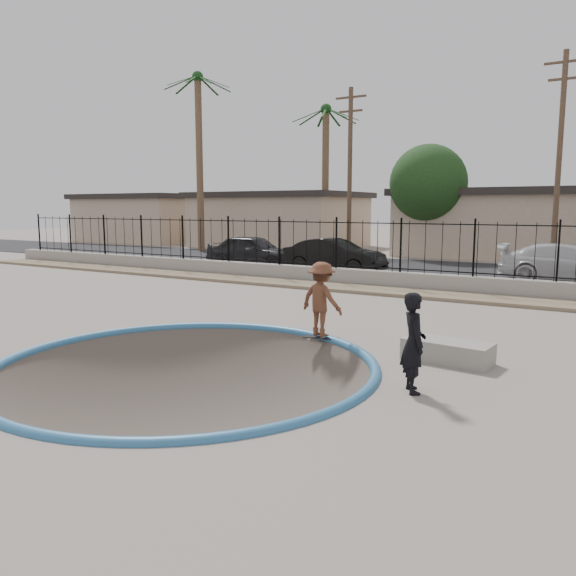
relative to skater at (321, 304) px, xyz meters
The scene contains 22 objects.
ground 10.21m from the skater, 96.77° to the left, with size 120.00×120.00×2.20m, color gray.
bowl_pit 3.36m from the skater, 111.24° to the right, with size 6.84×6.84×1.80m, color #493D38, non-canonical shape.
coping_ring 3.36m from the skater, 111.24° to the right, with size 7.04×7.04×0.20m, color teal.
rock_strip 7.29m from the skater, 99.38° to the left, with size 42.00×1.60×0.11m, color #8D795C.
retaining_wall 8.36m from the skater, 98.15° to the left, with size 42.00×0.45×0.60m, color gray.
fence 8.37m from the skater, 98.15° to the left, with size 40.00×0.04×1.80m.
street 15.03m from the skater, 94.52° to the left, with size 90.00×8.00×0.04m, color black.
house_west_far 38.09m from the skater, 140.03° to the left, with size 10.60×8.60×3.90m.
house_west 29.35m from the skater, 123.49° to the left, with size 11.60×8.60×3.90m.
house_center 24.52m from the skater, 92.77° to the left, with size 10.60×8.60×3.90m.
palm_left 26.54m from the skater, 135.35° to the left, with size 2.30×2.30×11.30m.
palm_mid 25.33m from the skater, 116.99° to the left, with size 2.30×2.30×9.30m.
utility_pole_left 18.82m from the skater, 112.95° to the left, with size 1.70×0.24×9.00m.
utility_pole_mid 17.69m from the skater, 80.57° to the left, with size 1.70×0.24×9.50m.
street_tree_left 21.64m from the skater, 101.28° to the left, with size 4.32×4.32×6.36m.
skater is the anchor object (origin of this frame).
skateboard 0.75m from the skater, 63.43° to the left, with size 0.79×0.37×0.07m.
videographer 3.65m from the skater, 39.54° to the right, with size 0.58×0.38×1.58m, color black.
concrete_ledge 2.90m from the skater, ahead, with size 1.60×0.70×0.40m, color gray.
car_a 14.85m from the skater, 130.09° to the left, with size 1.81×4.49×1.53m, color black.
car_b 12.52m from the skater, 114.88° to the left, with size 1.55×4.45×1.47m, color black.
car_c 13.49m from the skater, 73.85° to the left, with size 2.02×4.97×1.44m, color silver.
Camera 1 is at (6.68, -8.55, 2.87)m, focal length 35.00 mm.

